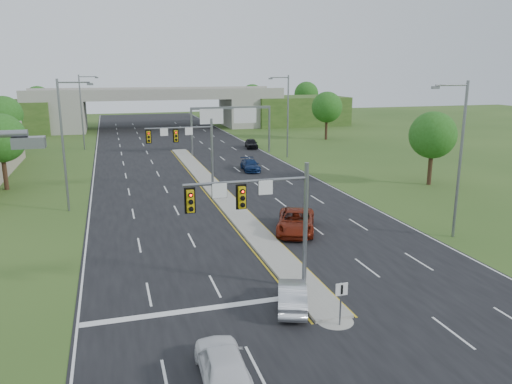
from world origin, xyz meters
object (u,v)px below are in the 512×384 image
object	(u,v)px
overpass	(158,111)
car_white	(223,364)
signal_mast_far	(189,143)
car_far_a	(296,221)
signal_mast_near	(266,208)
sign_gantry	(230,117)
car_silver	(292,296)
car_far_c	(251,143)
keep_right_sign	(341,297)
car_far_b	(250,165)

from	to	relation	value
overpass	car_white	bearing A→B (deg)	-94.06
signal_mast_far	car_far_a	xyz separation A→B (m)	(5.28, -15.70, -3.91)
signal_mast_near	sign_gantry	xyz separation A→B (m)	(8.95, 44.99, 0.51)
overpass	car_white	world-z (taller)	overpass
signal_mast_near	car_far_a	xyz separation A→B (m)	(5.28, 9.30, -3.91)
sign_gantry	car_silver	xyz separation A→B (m)	(-8.18, -47.05, -4.56)
overpass	car_silver	bearing A→B (deg)	-91.05
car_far_a	car_silver	bearing A→B (deg)	-88.79
car_silver	car_far_c	bearing A→B (deg)	-84.62
sign_gantry	car_silver	bearing A→B (deg)	-99.87
keep_right_sign	car_far_c	size ratio (longest dim) A/B	0.52
signal_mast_near	car_white	size ratio (longest dim) A/B	1.56
signal_mast_near	signal_mast_far	bearing A→B (deg)	90.00
signal_mast_far	car_far_a	bearing A→B (deg)	-71.40
car_silver	car_far_a	size ratio (longest dim) A/B	0.70
car_silver	car_far_c	distance (m)	52.85
signal_mast_near	car_silver	world-z (taller)	signal_mast_near
overpass	car_silver	xyz separation A→B (m)	(-1.50, -82.13, -2.87)
overpass	car_far_b	world-z (taller)	overpass
signal_mast_far	car_far_b	distance (m)	11.86
signal_mast_far	car_far_b	size ratio (longest dim) A/B	1.53
signal_mast_far	car_far_a	distance (m)	17.02
signal_mast_far	car_far_b	bearing A→B (deg)	41.79
car_far_b	signal_mast_near	bearing A→B (deg)	-99.40
car_far_a	car_far_c	xyz separation A→B (m)	(7.98, 39.99, -0.08)
keep_right_sign	car_silver	world-z (taller)	keep_right_sign
car_far_a	sign_gantry	bearing A→B (deg)	107.05
signal_mast_near	signal_mast_far	xyz separation A→B (m)	(0.00, 25.00, 0.00)
car_white	car_far_c	distance (m)	58.91
keep_right_sign	overpass	size ratio (longest dim) A/B	0.03
overpass	car_far_b	distance (m)	48.11
car_far_a	car_far_b	world-z (taller)	car_far_a
sign_gantry	car_far_c	bearing A→B (deg)	44.89
car_far_b	car_far_c	world-z (taller)	car_far_c
keep_right_sign	car_far_a	bearing A→B (deg)	77.62
sign_gantry	car_far_b	world-z (taller)	sign_gantry
sign_gantry	car_far_a	distance (m)	36.15
car_far_a	car_far_c	distance (m)	40.78
signal_mast_far	sign_gantry	bearing A→B (deg)	65.89
keep_right_sign	car_far_b	bearing A→B (deg)	80.68
car_silver	car_far_a	world-z (taller)	car_far_a
overpass	car_far_c	size ratio (longest dim) A/B	18.97
car_far_a	car_far_c	world-z (taller)	car_far_a
signal_mast_far	car_white	bearing A→B (deg)	-96.96
signal_mast_near	sign_gantry	bearing A→B (deg)	78.75
sign_gantry	car_far_a	size ratio (longest dim) A/B	2.02
signal_mast_far	overpass	xyz separation A→B (m)	(2.26, 55.07, -1.17)
keep_right_sign	car_white	world-z (taller)	keep_right_sign
signal_mast_near	overpass	xyz separation A→B (m)	(2.26, 80.07, -1.17)
car_silver	car_far_b	size ratio (longest dim) A/B	0.88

